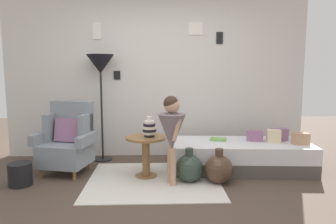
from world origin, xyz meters
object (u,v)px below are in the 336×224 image
Objects in this scene: side_table at (146,149)px; magazine_basket at (20,174)px; armchair at (68,141)px; demijohn_near at (189,168)px; floor_lamp at (100,68)px; demijohn_far at (219,169)px; vase_striped at (149,128)px; book_on_daybed at (218,139)px; person_child at (172,129)px; daybed at (241,156)px.

magazine_basket is at bearing -170.55° from side_table.
armchair is 2.24× the size of demijohn_near.
floor_lamp reaches higher than demijohn_far.
side_table is 1.93× the size of magazine_basket.
vase_striped reaches higher than book_on_daybed.
armchair is 3.60× the size of vase_striped.
person_child is (1.03, -1.10, -0.73)m from floor_lamp.
demijohn_near is 1.55× the size of magazine_basket.
magazine_basket is (-2.55, -0.62, -0.28)m from book_on_daybed.
magazine_basket is at bearing -171.13° from vase_striped.
daybed is 6.96× the size of magazine_basket.
side_table is 2.46× the size of book_on_daybed.
person_child is at bearing -46.66° from vase_striped.
person_child is 2.50× the size of demijohn_far.
side_table is 0.27m from vase_striped.
side_table is 1.49m from floor_lamp.
magazine_basket is (-2.86, -0.51, -0.06)m from daybed.
vase_striped is at bearing -159.06° from book_on_daybed.
daybed is 8.86× the size of book_on_daybed.
magazine_basket is at bearing -128.06° from floor_lamp.
side_table is 1.25× the size of demijohn_near.
person_child is 3.93× the size of magazine_basket.
vase_striped is at bearing -10.25° from side_table.
armchair is 2.11m from book_on_daybed.
daybed is 0.67m from demijohn_far.
floor_lamp is 2.30m from demijohn_far.
vase_striped is at bearing 133.34° from person_child.
demijohn_near reaches higher than book_on_daybed.
floor_lamp reaches higher than side_table.
floor_lamp reaches higher than armchair.
armchair reaches higher than daybed.
side_table is 1.57m from magazine_basket.
floor_lamp is at bearing 164.86° from daybed.
demijohn_near reaches higher than magazine_basket.
armchair reaches higher than side_table.
demijohn_far is at bearing 3.52° from person_child.
vase_striped is 1.35m from floor_lamp.
demijohn_near is (-0.78, -0.45, -0.02)m from daybed.
floor_lamp is 7.42× the size of book_on_daybed.
book_on_daybed is 2.64m from magazine_basket.
demijohn_far is (2.00, -0.52, -0.26)m from armchair.
armchair is at bearing 164.41° from demijohn_near.
side_table is 0.54m from person_child.
demijohn_far is at bearing -14.59° from armchair.
book_on_daybed is 0.77m from demijohn_near.
book_on_daybed is at bearing 160.10° from daybed.
magazine_basket is (-1.53, -0.25, -0.24)m from side_table.
armchair is at bearing -124.82° from floor_lamp.
book_on_daybed is (-0.31, 0.11, 0.22)m from daybed.
floor_lamp is 2.05m from book_on_daybed.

